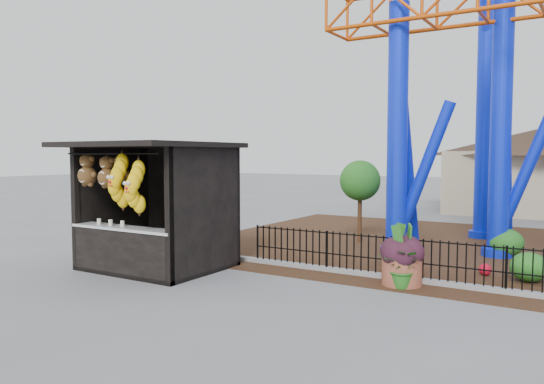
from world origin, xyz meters
The scene contains 9 objects.
ground centered at (0.00, 0.00, 0.00)m, with size 120.00×120.00×0.00m, color slate.
mulch_bed centered at (4.00, 8.00, 0.01)m, with size 18.00×12.00×0.02m, color #331E11.
curb centered at (4.00, 3.00, 0.06)m, with size 18.00×0.18×0.12m, color gray.
prize_booth centered at (-3.00, 0.91, 1.53)m, with size 3.50×3.40×3.12m.
picket_fence centered at (4.90, 3.00, 0.50)m, with size 12.20×0.06×1.00m, color black, non-canonical shape.
terracotta_planter centered at (2.77, 2.62, 0.31)m, with size 0.86×0.86×0.61m, color #9B4F38.
planter_foliage centered at (2.77, 2.62, 0.93)m, with size 0.70×0.70×0.64m, color black.
potted_plant centered at (2.88, 2.39, 0.43)m, with size 0.77×0.67×0.86m, color #1D5B1A.
landscaping centered at (4.94, 5.84, 0.34)m, with size 7.22×4.11×0.77m.
Camera 1 is at (6.30, -8.46, 2.82)m, focal length 35.00 mm.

